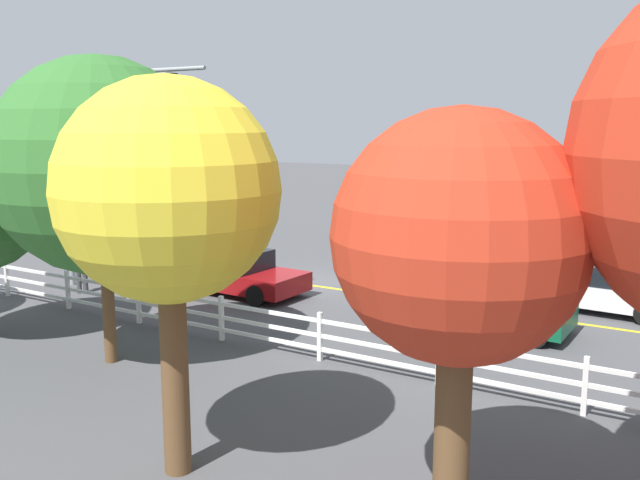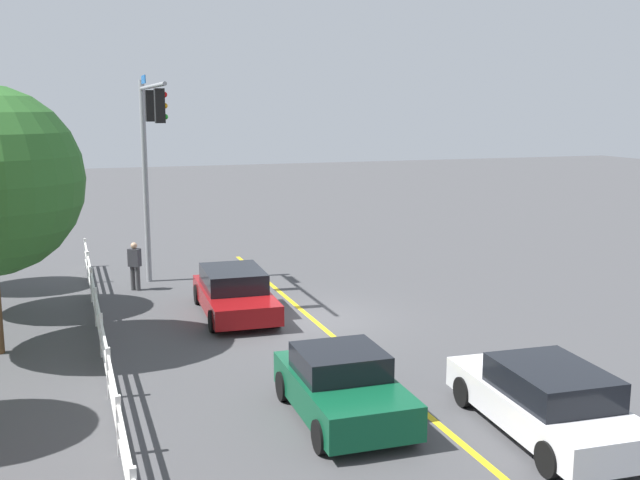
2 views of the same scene
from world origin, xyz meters
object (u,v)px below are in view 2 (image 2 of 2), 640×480
at_px(car_2, 234,293).
at_px(car_0, 546,400).
at_px(car_1, 342,387).
at_px(pedestrian, 135,264).

bearing_deg(car_2, car_0, 22.68).
distance_m(car_0, car_1, 4.01).
bearing_deg(pedestrian, car_1, -130.86).
relative_size(car_0, car_2, 1.00).
xyz_separation_m(car_1, car_2, (8.40, 0.36, 0.00)).
distance_m(car_2, pedestrian, 4.86).
xyz_separation_m(car_0, car_1, (1.99, 3.48, -0.01)).
bearing_deg(car_2, pedestrian, -145.43).
bearing_deg(car_1, car_0, 61.43).
bearing_deg(car_2, car_1, 4.87).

